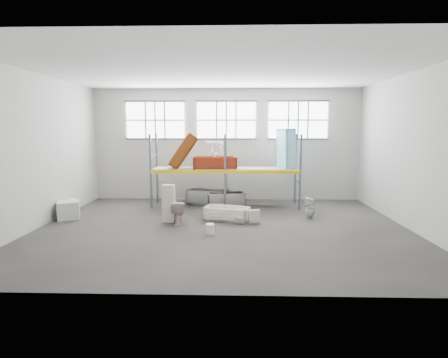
{
  "coord_description": "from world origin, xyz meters",
  "views": [
    {
      "loc": [
        0.4,
        -11.78,
        3.19
      ],
      "look_at": [
        0.0,
        1.5,
        1.4
      ],
      "focal_mm": 29.61,
      "sensor_mm": 36.0,
      "label": 1
    }
  ],
  "objects_px": {
    "rust_tub_flat": "(215,163)",
    "blue_tub_upright": "(286,149)",
    "carton_near": "(69,210)",
    "bathtub_beige": "(227,213)",
    "steel_tub_right": "(226,199)",
    "toilet_white": "(310,208)",
    "steel_tub_left": "(207,197)",
    "bucket": "(210,229)",
    "cistern_tall": "(169,203)",
    "toilet_beige": "(178,212)"
  },
  "relations": [
    {
      "from": "toilet_white",
      "to": "steel_tub_right",
      "type": "relative_size",
      "value": 0.49
    },
    {
      "from": "toilet_beige",
      "to": "rust_tub_flat",
      "type": "distance_m",
      "value": 3.45
    },
    {
      "from": "bathtub_beige",
      "to": "toilet_white",
      "type": "bearing_deg",
      "value": 23.46
    },
    {
      "from": "bathtub_beige",
      "to": "rust_tub_flat",
      "type": "xyz_separation_m",
      "value": [
        -0.56,
        2.43,
        1.59
      ]
    },
    {
      "from": "cistern_tall",
      "to": "steel_tub_right",
      "type": "distance_m",
      "value": 3.36
    },
    {
      "from": "cistern_tall",
      "to": "steel_tub_left",
      "type": "bearing_deg",
      "value": 74.49
    },
    {
      "from": "steel_tub_left",
      "to": "steel_tub_right",
      "type": "bearing_deg",
      "value": -25.1
    },
    {
      "from": "toilet_white",
      "to": "bucket",
      "type": "relative_size",
      "value": 2.45
    },
    {
      "from": "bathtub_beige",
      "to": "carton_near",
      "type": "bearing_deg",
      "value": -163.2
    },
    {
      "from": "bathtub_beige",
      "to": "blue_tub_upright",
      "type": "bearing_deg",
      "value": 63.78
    },
    {
      "from": "steel_tub_left",
      "to": "blue_tub_upright",
      "type": "relative_size",
      "value": 1.01
    },
    {
      "from": "carton_near",
      "to": "bathtub_beige",
      "type": "bearing_deg",
      "value": 0.22
    },
    {
      "from": "bathtub_beige",
      "to": "carton_near",
      "type": "relative_size",
      "value": 2.13
    },
    {
      "from": "bathtub_beige",
      "to": "toilet_beige",
      "type": "relative_size",
      "value": 2.04
    },
    {
      "from": "toilet_beige",
      "to": "carton_near",
      "type": "height_order",
      "value": "toilet_beige"
    },
    {
      "from": "carton_near",
      "to": "toilet_beige",
      "type": "bearing_deg",
      "value": -6.92
    },
    {
      "from": "rust_tub_flat",
      "to": "carton_near",
      "type": "height_order",
      "value": "rust_tub_flat"
    },
    {
      "from": "toilet_white",
      "to": "bucket",
      "type": "xyz_separation_m",
      "value": [
        -3.48,
        -2.14,
        -0.23
      ]
    },
    {
      "from": "bucket",
      "to": "toilet_beige",
      "type": "bearing_deg",
      "value": 132.86
    },
    {
      "from": "cistern_tall",
      "to": "bucket",
      "type": "relative_size",
      "value": 4.19
    },
    {
      "from": "cistern_tall",
      "to": "steel_tub_right",
      "type": "height_order",
      "value": "cistern_tall"
    },
    {
      "from": "toilet_beige",
      "to": "steel_tub_right",
      "type": "distance_m",
      "value": 3.32
    },
    {
      "from": "toilet_beige",
      "to": "carton_near",
      "type": "relative_size",
      "value": 1.04
    },
    {
      "from": "steel_tub_left",
      "to": "bucket",
      "type": "bearing_deg",
      "value": -84.64
    },
    {
      "from": "steel_tub_left",
      "to": "bucket",
      "type": "distance_m",
      "value": 4.6
    },
    {
      "from": "toilet_white",
      "to": "bucket",
      "type": "distance_m",
      "value": 4.09
    },
    {
      "from": "toilet_white",
      "to": "steel_tub_left",
      "type": "distance_m",
      "value": 4.6
    },
    {
      "from": "steel_tub_right",
      "to": "blue_tub_upright",
      "type": "height_order",
      "value": "blue_tub_upright"
    },
    {
      "from": "cistern_tall",
      "to": "blue_tub_upright",
      "type": "relative_size",
      "value": 0.78
    },
    {
      "from": "toilet_beige",
      "to": "steel_tub_left",
      "type": "xyz_separation_m",
      "value": [
        0.75,
        3.31,
        -0.08
      ]
    },
    {
      "from": "rust_tub_flat",
      "to": "blue_tub_upright",
      "type": "distance_m",
      "value": 3.02
    },
    {
      "from": "bathtub_beige",
      "to": "bucket",
      "type": "relative_size",
      "value": 5.07
    },
    {
      "from": "steel_tub_left",
      "to": "bathtub_beige",
      "type": "bearing_deg",
      "value": -72.08
    },
    {
      "from": "steel_tub_right",
      "to": "carton_near",
      "type": "xyz_separation_m",
      "value": [
        -5.58,
        -2.44,
        0.03
      ]
    },
    {
      "from": "rust_tub_flat",
      "to": "blue_tub_upright",
      "type": "height_order",
      "value": "blue_tub_upright"
    },
    {
      "from": "blue_tub_upright",
      "to": "steel_tub_right",
      "type": "bearing_deg",
      "value": -175.98
    },
    {
      "from": "toilet_beige",
      "to": "bucket",
      "type": "height_order",
      "value": "toilet_beige"
    },
    {
      "from": "toilet_beige",
      "to": "steel_tub_right",
      "type": "height_order",
      "value": "toilet_beige"
    },
    {
      "from": "toilet_white",
      "to": "blue_tub_upright",
      "type": "height_order",
      "value": "blue_tub_upright"
    },
    {
      "from": "steel_tub_left",
      "to": "carton_near",
      "type": "distance_m",
      "value": 5.54
    },
    {
      "from": "toilet_beige",
      "to": "carton_near",
      "type": "distance_m",
      "value": 4.05
    },
    {
      "from": "toilet_white",
      "to": "steel_tub_left",
      "type": "height_order",
      "value": "toilet_white"
    },
    {
      "from": "toilet_white",
      "to": "bathtub_beige",
      "type": "bearing_deg",
      "value": -66.82
    },
    {
      "from": "bathtub_beige",
      "to": "steel_tub_left",
      "type": "xyz_separation_m",
      "value": [
        -0.9,
        2.8,
        0.08
      ]
    },
    {
      "from": "bathtub_beige",
      "to": "cistern_tall",
      "type": "distance_m",
      "value": 2.07
    },
    {
      "from": "bathtub_beige",
      "to": "bucket",
      "type": "xyz_separation_m",
      "value": [
        -0.47,
        -1.78,
        -0.08
      ]
    },
    {
      "from": "toilet_beige",
      "to": "steel_tub_left",
      "type": "bearing_deg",
      "value": -106.26
    },
    {
      "from": "toilet_beige",
      "to": "toilet_white",
      "type": "xyz_separation_m",
      "value": [
        4.66,
        0.87,
        -0.0
      ]
    },
    {
      "from": "cistern_tall",
      "to": "blue_tub_upright",
      "type": "distance_m",
      "value": 5.56
    },
    {
      "from": "steel_tub_right",
      "to": "bucket",
      "type": "height_order",
      "value": "steel_tub_right"
    }
  ]
}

